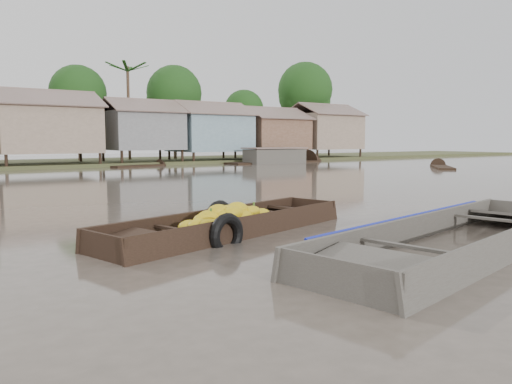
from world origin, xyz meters
TOP-DOWN VIEW (x-y plane):
  - ground at (0.00, 0.00)m, footprint 120.00×120.00m
  - riverbank at (3.03, 31.86)m, footprint 120.00×12.47m
  - banana_boat at (-0.26, 1.25)m, footprint 6.30×2.96m
  - viewer_boat at (2.39, -2.31)m, footprint 7.99×3.38m
  - distant_boats at (11.92, 24.78)m, footprint 47.59×16.75m

SIDE VIEW (x-z plane):
  - ground at x=0.00m, z-range 0.00..0.00m
  - viewer_boat at x=2.39m, z-range -0.25..0.38m
  - banana_boat at x=-0.26m, z-range -0.24..0.62m
  - distant_boats at x=11.92m, z-range -0.48..0.90m
  - riverbank at x=3.03m, z-range -2.04..8.18m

